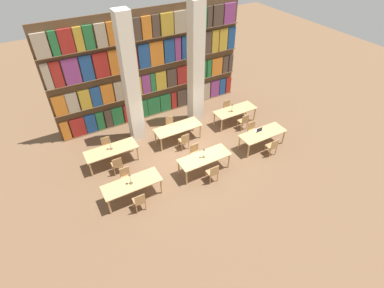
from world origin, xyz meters
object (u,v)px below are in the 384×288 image
desk_lamp_1 (204,152)px  desk_lamp_2 (110,143)px  chair_8 (184,140)px  pillar_center (196,67)px  reading_table_3 (111,151)px  chair_9 (171,125)px  reading_table_4 (178,129)px  chair_3 (195,153)px  chair_11 (228,108)px  chair_10 (244,121)px  desk_lamp_0 (130,177)px  reading_table_5 (235,111)px  chair_7 (107,146)px  reading_table_0 (132,185)px  reading_table_1 (204,158)px  reading_table_2 (263,134)px  chair_0 (139,201)px  laptop (258,130)px  desk_lamp_3 (232,106)px  chair_5 (253,130)px  chair_6 (117,164)px  chair_2 (213,172)px  chair_1 (126,177)px  chair_4 (272,146)px  pillar_left (131,82)px

desk_lamp_1 → desk_lamp_2: size_ratio=0.98×
desk_lamp_2 → chair_8: size_ratio=0.53×
pillar_center → reading_table_3: bearing=-166.0°
reading_table_3 → chair_9: size_ratio=2.53×
reading_table_3 → reading_table_4: size_ratio=1.00×
chair_3 → chair_11: same height
chair_8 → chair_10: 3.36m
chair_10 → reading_table_3: bearing=173.6°
desk_lamp_0 → reading_table_5: (6.49, 2.29, -0.41)m
chair_7 → chair_11: bearing=179.7°
reading_table_0 → reading_table_3: same height
desk_lamp_0 → reading_table_1: size_ratio=0.22×
pillar_center → reading_table_2: (1.58, -3.51, -2.30)m
chair_0 → chair_3: (3.17, 1.35, 0.00)m
chair_3 → reading_table_5: bearing=-153.5°
reading_table_2 → laptop: laptop is taller
desk_lamp_3 → pillar_center: bearing=136.8°
chair_5 → chair_6: same height
reading_table_4 → chair_5: bearing=-26.8°
desk_lamp_3 → chair_5: bearing=-82.4°
chair_3 → chair_10: size_ratio=1.00×
chair_8 → chair_11: 3.61m
chair_7 → reading_table_5: (6.56, -0.74, 0.21)m
laptop → chair_7: laptop is taller
laptop → reading_table_5: (0.16, 2.02, -0.12)m
desk_lamp_2 → chair_11: (6.56, 0.64, -0.61)m
desk_lamp_2 → chair_8: (3.20, -0.69, -0.61)m
chair_5 → chair_6: 6.56m
desk_lamp_1 → reading_table_4: bearing=89.0°
chair_11 → desk_lamp_3: 0.99m
desk_lamp_0 → chair_3: 3.31m
chair_9 → chair_2: bearing=90.3°
desk_lamp_0 → desk_lamp_1: size_ratio=1.07×
chair_3 → desk_lamp_3: bearing=-152.2°
chair_2 → chair_3: same height
chair_5 → chair_8: size_ratio=1.00×
reading_table_1 → reading_table_5: size_ratio=1.00×
chair_0 → reading_table_5: 7.14m
chair_1 → chair_5: (6.42, 0.04, 0.00)m
chair_4 → reading_table_2: bearing=90.4°
chair_0 → desk_lamp_3: size_ratio=2.03×
chair_3 → chair_6: same height
chair_2 → reading_table_2: chair_2 is taller
chair_1 → desk_lamp_2: (-0.05, 1.65, 0.61)m
pillar_left → laptop: (4.74, -3.28, -2.18)m
chair_2 → chair_10: same height
chair_11 → chair_8: bearing=21.7°
reading_table_0 → reading_table_3: size_ratio=1.00×
pillar_left → desk_lamp_0: size_ratio=12.12×
reading_table_1 → chair_8: (-0.04, 1.73, -0.21)m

